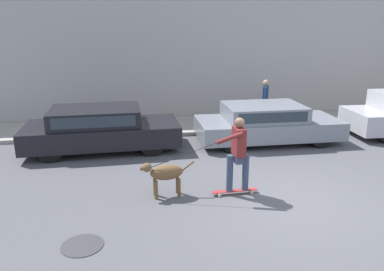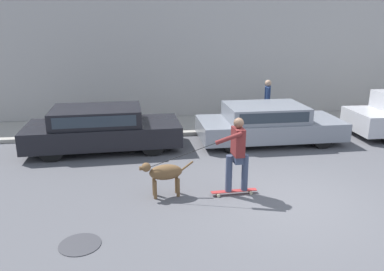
{
  "view_description": "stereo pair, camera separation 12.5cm",
  "coord_description": "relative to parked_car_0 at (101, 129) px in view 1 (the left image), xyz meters",
  "views": [
    {
      "loc": [
        -3.02,
        -6.49,
        3.44
      ],
      "look_at": [
        -1.7,
        1.77,
        0.95
      ],
      "focal_mm": 35.0,
      "sensor_mm": 36.0,
      "label": 1
    },
    {
      "loc": [
        -2.9,
        -6.51,
        3.44
      ],
      "look_at": [
        -1.7,
        1.77,
        0.95
      ],
      "focal_mm": 35.0,
      "sensor_mm": 36.0,
      "label": 2
    }
  ],
  "objects": [
    {
      "name": "back_wall",
      "position": [
        3.96,
        3.38,
        1.7
      ],
      "size": [
        32.0,
        0.3,
        4.64
      ],
      "color": "#B2ADA8",
      "rests_on": "ground_plane"
    },
    {
      "name": "parked_car_1",
      "position": [
        4.89,
        0.0,
        -0.04
      ],
      "size": [
        4.26,
        1.85,
        1.16
      ],
      "rotation": [
        0.0,
        0.0,
        0.0
      ],
      "color": "black",
      "rests_on": "ground_plane"
    },
    {
      "name": "dog",
      "position": [
        1.51,
        -3.3,
        -0.1
      ],
      "size": [
        1.12,
        0.38,
        0.77
      ],
      "rotation": [
        0.0,
        0.0,
        3.23
      ],
      "color": "brown",
      "rests_on": "ground_plane"
    },
    {
      "name": "manhole_cover",
      "position": [
        0.02,
        -4.92,
        -0.61
      ],
      "size": [
        0.68,
        0.68,
        0.01
      ],
      "color": "#38383D",
      "rests_on": "ground_plane"
    },
    {
      "name": "parked_car_0",
      "position": [
        0.0,
        0.0,
        0.0
      ],
      "size": [
        4.32,
        1.92,
        1.22
      ],
      "rotation": [
        0.0,
        0.0,
        0.03
      ],
      "color": "black",
      "rests_on": "ground_plane"
    },
    {
      "name": "sidewalk_curb",
      "position": [
        3.96,
        2.08,
        -0.56
      ],
      "size": [
        30.0,
        2.25,
        0.12
      ],
      "color": "#A39E93",
      "rests_on": "ground_plane"
    },
    {
      "name": "pedestrian_with_bag",
      "position": [
        5.46,
        1.8,
        0.33
      ],
      "size": [
        0.34,
        0.66,
        1.51
      ],
      "rotation": [
        0.0,
        0.0,
        -0.35
      ],
      "color": "#3D4760",
      "rests_on": "sidewalk_curb"
    },
    {
      "name": "skateboarder",
      "position": [
        3.0,
        -3.43,
        0.33
      ],
      "size": [
        2.31,
        0.57,
        1.66
      ],
      "rotation": [
        0.0,
        0.0,
        3.17
      ],
      "color": "beige",
      "rests_on": "ground_plane"
    },
    {
      "name": "ground_plane",
      "position": [
        3.96,
        -3.93,
        -0.62
      ],
      "size": [
        36.0,
        36.0,
        0.0
      ],
      "primitive_type": "plane",
      "color": "#545459"
    }
  ]
}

